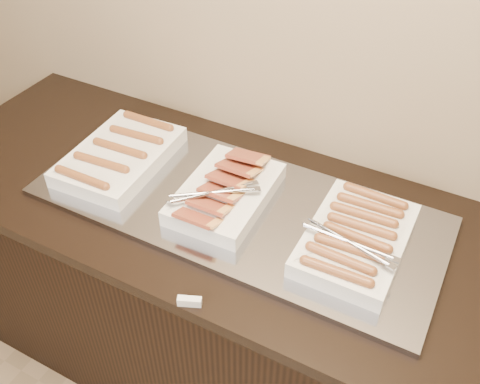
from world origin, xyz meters
name	(u,v)px	position (x,y,z in m)	size (l,w,h in m)	color
counter	(230,299)	(0.00, 2.13, 0.45)	(2.06, 0.76, 0.90)	black
warming_tray	(236,206)	(0.03, 2.13, 0.91)	(1.20, 0.50, 0.02)	#9698A4
dish_left	(120,155)	(-0.39, 2.13, 0.95)	(0.28, 0.41, 0.07)	white
dish_center	(225,192)	(-0.01, 2.13, 0.95)	(0.26, 0.38, 0.09)	white
dish_right	(356,238)	(0.39, 2.13, 0.95)	(0.27, 0.37, 0.08)	white
label_holder	(190,301)	(0.09, 1.77, 0.91)	(0.06, 0.02, 0.02)	white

